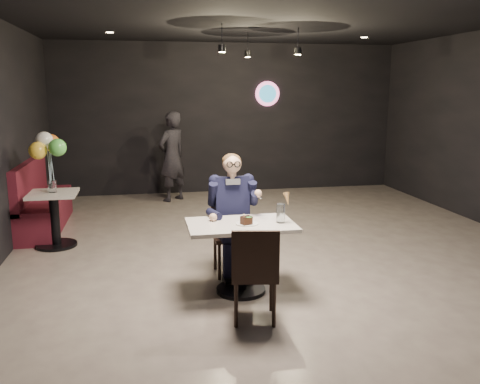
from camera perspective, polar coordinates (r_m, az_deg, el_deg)
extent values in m
plane|color=gray|center=(6.42, 5.60, -7.71)|extent=(9.00, 9.00, 0.00)
cube|color=black|center=(8.03, 1.81, 17.06)|extent=(1.40, 1.20, 0.36)
cube|color=beige|center=(5.35, 0.10, -7.39)|extent=(1.10, 0.70, 0.75)
cube|color=black|center=(5.84, -0.94, -4.88)|extent=(0.42, 0.46, 0.92)
cube|color=black|center=(4.72, 1.64, -8.96)|extent=(0.50, 0.53, 0.92)
cube|color=black|center=(5.77, -0.94, -2.40)|extent=(0.60, 0.80, 1.44)
cylinder|color=white|center=(5.20, 0.79, -3.56)|extent=(0.23, 0.23, 0.01)
cube|color=black|center=(5.15, 0.72, -3.23)|extent=(0.13, 0.11, 0.07)
ellipsoid|color=#2D892E|center=(5.11, 1.00, -2.84)|extent=(0.06, 0.04, 0.01)
cylinder|color=silver|center=(5.25, 4.59, -2.40)|extent=(0.09, 0.09, 0.20)
cone|color=tan|center=(5.23, 5.33, -0.79)|extent=(0.08, 0.08, 0.14)
cube|color=#410E18|center=(8.28, -21.13, -0.31)|extent=(0.52, 2.08, 1.04)
cube|color=beige|center=(7.29, -20.08, -2.82)|extent=(0.62, 0.62, 0.78)
cylinder|color=silver|center=(7.20, -20.32, 0.60)|extent=(0.11, 0.11, 0.16)
cube|color=yellow|center=(7.14, -20.56, 3.86)|extent=(0.42, 0.42, 0.69)
imported|color=black|center=(9.67, -7.64, 3.96)|extent=(0.73, 0.71, 1.69)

